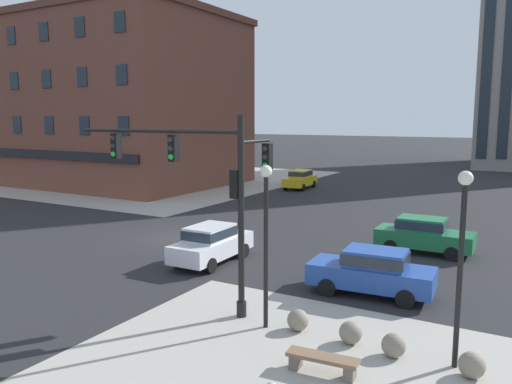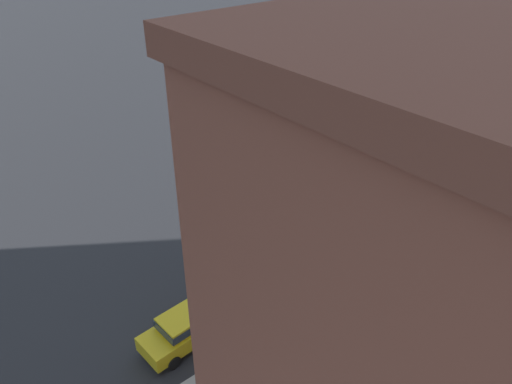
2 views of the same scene
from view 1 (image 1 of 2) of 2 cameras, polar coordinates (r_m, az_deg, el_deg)
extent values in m
plane|color=#262628|center=(27.58, -9.31, -5.05)|extent=(320.00, 320.00, 0.00)
cube|color=#A8A399|center=(55.43, -12.28, 1.56)|extent=(32.00, 32.00, 0.02)
cylinder|color=black|center=(16.67, -1.64, -13.03)|extent=(0.32, 0.32, 0.50)
cylinder|color=black|center=(15.84, -1.69, -3.03)|extent=(0.20, 0.20, 6.40)
cylinder|color=black|center=(17.57, -11.30, 6.74)|extent=(6.82, 0.12, 0.12)
cylinder|color=black|center=(16.32, -0.06, 5.74)|extent=(0.11, 1.80, 0.11)
cube|color=black|center=(17.08, -9.25, 4.90)|extent=(0.28, 0.28, 0.90)
sphere|color=#282828|center=(16.95, -9.62, 5.82)|extent=(0.18, 0.18, 0.18)
sphere|color=#282828|center=(16.96, -9.60, 4.87)|extent=(0.18, 0.18, 0.18)
sphere|color=green|center=(16.98, -9.57, 3.93)|extent=(0.18, 0.18, 0.18)
cube|color=black|center=(18.85, -15.47, 5.02)|extent=(0.28, 0.28, 0.90)
sphere|color=#282828|center=(18.72, -15.85, 5.84)|extent=(0.18, 0.18, 0.18)
sphere|color=#282828|center=(18.73, -15.82, 4.99)|extent=(0.18, 0.18, 0.18)
sphere|color=green|center=(18.75, -15.79, 4.13)|extent=(0.18, 0.18, 0.18)
cube|color=black|center=(15.77, -2.32, 0.90)|extent=(0.28, 0.28, 0.90)
sphere|color=#282828|center=(15.82, -2.82, 1.94)|extent=(0.18, 0.18, 0.18)
sphere|color=#282828|center=(15.85, -2.81, 0.94)|extent=(0.18, 0.18, 0.18)
sphere|color=green|center=(15.89, -2.80, -0.07)|extent=(0.18, 0.18, 0.18)
cube|color=black|center=(17.05, 1.29, 3.99)|extent=(0.28, 0.28, 0.90)
sphere|color=#282828|center=(16.89, 1.03, 4.90)|extent=(0.18, 0.18, 0.18)
sphere|color=#282828|center=(16.91, 1.03, 3.96)|extent=(0.18, 0.18, 0.18)
sphere|color=green|center=(16.93, 1.03, 3.01)|extent=(0.18, 0.18, 0.18)
sphere|color=gray|center=(15.68, 4.74, -14.18)|extent=(0.65, 0.65, 0.65)
sphere|color=gray|center=(15.05, 10.61, -15.29)|extent=(0.65, 0.65, 0.65)
sphere|color=gray|center=(14.54, 15.24, -16.32)|extent=(0.65, 0.65, 0.65)
sphere|color=gray|center=(14.12, 23.14, -17.49)|extent=(0.65, 0.65, 0.65)
cube|color=brown|center=(13.30, 7.49, -17.98)|extent=(1.83, 0.63, 0.10)
cube|color=#665B51|center=(13.61, 4.51, -18.44)|extent=(0.27, 0.43, 0.39)
cube|color=#665B51|center=(13.24, 10.53, -19.36)|extent=(0.27, 0.43, 0.39)
cylinder|color=black|center=(15.22, 1.12, -6.98)|extent=(0.14, 0.14, 4.60)
sphere|color=white|center=(14.76, 1.15, 2.35)|extent=(0.36, 0.36, 0.36)
cylinder|color=black|center=(13.78, 21.95, -9.03)|extent=(0.14, 0.14, 4.69)
sphere|color=white|center=(13.28, 22.54, 1.45)|extent=(0.36, 0.36, 0.36)
cube|color=gold|center=(46.02, 4.97, 1.25)|extent=(2.03, 4.50, 0.76)
cube|color=gold|center=(46.08, 5.05, 2.11)|extent=(1.62, 2.20, 0.60)
cube|color=#232D38|center=(46.08, 5.05, 2.11)|extent=(1.67, 2.29, 0.40)
cylinder|color=black|center=(44.50, 5.32, 0.51)|extent=(0.26, 0.65, 0.64)
cylinder|color=black|center=(45.12, 3.34, 0.64)|extent=(0.26, 0.65, 0.64)
cylinder|color=black|center=(47.04, 6.52, 0.91)|extent=(0.26, 0.65, 0.64)
cylinder|color=black|center=(47.63, 4.63, 1.03)|extent=(0.26, 0.65, 0.64)
cube|color=#1E6B3D|center=(25.28, 18.44, -4.97)|extent=(4.42, 1.80, 0.76)
cube|color=#1E6B3D|center=(25.17, 18.17, -3.43)|extent=(2.12, 1.51, 0.60)
cube|color=#232D38|center=(25.17, 18.17, -3.43)|extent=(2.21, 1.55, 0.40)
cylinder|color=black|center=(25.97, 21.72, -5.65)|extent=(0.64, 0.23, 0.64)
cylinder|color=black|center=(24.36, 21.18, -6.52)|extent=(0.64, 0.23, 0.64)
cylinder|color=black|center=(26.44, 15.84, -5.13)|extent=(0.64, 0.23, 0.64)
cylinder|color=black|center=(24.86, 14.92, -5.94)|extent=(0.64, 0.23, 0.64)
cube|color=#23479E|center=(18.91, 12.80, -9.18)|extent=(4.52, 2.08, 0.76)
cube|color=#23479E|center=(18.69, 13.32, -7.23)|extent=(2.22, 1.65, 0.60)
cube|color=#232D38|center=(18.69, 13.32, -7.23)|extent=(2.31, 1.69, 0.40)
cylinder|color=black|center=(18.59, 8.00, -10.59)|extent=(0.65, 0.27, 0.64)
cylinder|color=black|center=(20.12, 9.47, -9.15)|extent=(0.65, 0.27, 0.64)
cylinder|color=black|center=(18.02, 16.46, -11.48)|extent=(0.65, 0.27, 0.64)
cylinder|color=black|center=(19.58, 17.27, -9.91)|extent=(0.65, 0.27, 0.64)
cube|color=silver|center=(22.53, -4.98, -6.17)|extent=(1.86, 4.44, 0.76)
cube|color=silver|center=(22.24, -5.22, -4.55)|extent=(1.54, 2.15, 0.60)
cube|color=#232D38|center=(22.24, -5.22, -4.55)|extent=(1.58, 2.23, 0.40)
cylinder|color=black|center=(24.17, -4.83, -6.09)|extent=(0.23, 0.64, 0.64)
cylinder|color=black|center=(23.31, -1.38, -6.60)|extent=(0.23, 0.64, 0.64)
cylinder|color=black|center=(22.03, -8.78, -7.59)|extent=(0.23, 0.64, 0.64)
cylinder|color=black|center=(21.09, -5.13, -8.25)|extent=(0.23, 0.64, 0.64)
cube|color=brown|center=(53.62, -16.86, 9.38)|extent=(25.73, 16.23, 15.34)
cube|color=brown|center=(54.41, -17.23, 17.79)|extent=(26.24, 16.56, 0.60)
cube|color=black|center=(48.41, -23.75, 3.97)|extent=(24.44, 0.24, 0.70)
cube|color=#1E2833|center=(50.11, -25.31, 6.86)|extent=(1.10, 0.08, 1.50)
cube|color=#1E2833|center=(46.66, -22.28, 6.99)|extent=(1.10, 0.08, 1.50)
cube|color=#1E2833|center=(43.36, -18.77, 7.11)|extent=(1.10, 0.08, 1.50)
cube|color=#1E2833|center=(40.24, -14.69, 7.22)|extent=(1.10, 0.08, 1.50)
cube|color=#1E2833|center=(50.21, -25.59, 11.23)|extent=(1.10, 0.08, 1.50)
cube|color=#1E2833|center=(46.77, -22.54, 11.68)|extent=(1.10, 0.08, 1.50)
cube|color=#1E2833|center=(43.48, -19.01, 12.16)|extent=(1.10, 0.08, 1.50)
cube|color=#1E2833|center=(40.37, -14.90, 12.66)|extent=(1.10, 0.08, 1.50)
cube|color=#1E2833|center=(50.61, -25.87, 15.55)|extent=(1.10, 0.08, 1.50)
cube|color=#1E2833|center=(47.19, -22.81, 16.32)|extent=(1.10, 0.08, 1.50)
cube|color=#1E2833|center=(43.93, -19.25, 17.15)|extent=(1.10, 0.08, 1.50)
cube|color=#1E2833|center=(40.86, -15.10, 18.03)|extent=(1.10, 0.08, 1.50)
camera|label=2|loc=(60.32, -4.52, 19.09)|focal=33.88mm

